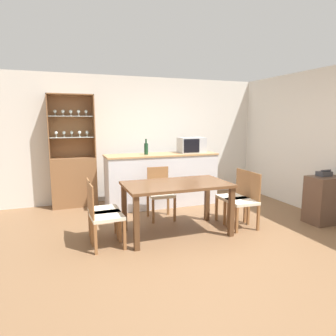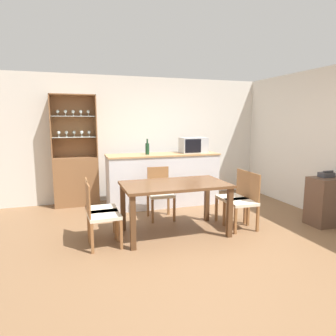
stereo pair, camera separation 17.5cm
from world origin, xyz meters
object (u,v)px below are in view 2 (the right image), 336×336
object	(u,v)px
dining_chair_side_right_near	(244,201)
microwave	(193,145)
wine_bottle	(147,148)
side_cabinet	(326,201)
dining_chair_side_left_near	(101,215)
dining_chair_side_right_far	(235,197)
telephone	(326,174)
dining_chair_side_left_far	(99,209)
display_cabinet	(76,173)
dining_table	(175,190)
dining_chair_head_far	(160,193)

from	to	relation	value
dining_chair_side_right_near	microwave	world-z (taller)	microwave
wine_bottle	side_cabinet	distance (m)	3.18
dining_chair_side_left_near	side_cabinet	world-z (taller)	dining_chair_side_left_near
dining_chair_side_right_far	side_cabinet	xyz separation A→B (m)	(1.35, -0.53, -0.05)
dining_chair_side_left_near	dining_chair_side_right_near	bearing A→B (deg)	87.19
dining_chair_side_right_far	telephone	size ratio (longest dim) A/B	4.07
microwave	side_cabinet	world-z (taller)	microwave
dining_chair_side_left_far	microwave	distance (m)	2.55
display_cabinet	dining_chair_side_left_far	world-z (taller)	display_cabinet
dining_table	telephone	world-z (taller)	telephone
dining_chair_side_left_far	wine_bottle	bearing A→B (deg)	142.54
wine_bottle	telephone	world-z (taller)	wine_bottle
display_cabinet	microwave	distance (m)	2.38
display_cabinet	dining_chair_side_left_near	xyz separation A→B (m)	(0.25, -2.17, -0.20)
dining_chair_side_right_far	wine_bottle	world-z (taller)	wine_bottle
dining_chair_side_left_near	display_cabinet	bearing A→B (deg)	-176.21
dining_chair_head_far	side_cabinet	size ratio (longest dim) A/B	1.13
dining_table	side_cabinet	bearing A→B (deg)	-9.28
dining_chair_side_right_far	telephone	distance (m)	1.48
display_cabinet	dining_chair_side_left_far	distance (m)	1.93
side_cabinet	telephone	bearing A→B (deg)	83.86
dining_table	microwave	size ratio (longest dim) A/B	2.95
dining_chair_side_right_near	dining_chair_side_left_near	xyz separation A→B (m)	(-2.16, -0.00, 0.00)
dining_table	wine_bottle	distance (m)	1.56
microwave	telephone	world-z (taller)	microwave
dining_chair_head_far	dining_chair_side_left_near	world-z (taller)	same
dining_chair_side_left_near	side_cabinet	xyz separation A→B (m)	(3.51, -0.26, -0.05)
dining_chair_side_right_near	dining_chair_side_left_near	bearing A→B (deg)	92.47
dining_chair_side_right_near	side_cabinet	distance (m)	1.37
dining_chair_head_far	dining_chair_side_left_far	size ratio (longest dim) A/B	1.00
dining_chair_head_far	telephone	size ratio (longest dim) A/B	4.07
dining_chair_head_far	dining_chair_side_right_near	xyz separation A→B (m)	(1.08, -0.89, 0.00)
dining_table	dining_chair_side_right_far	size ratio (longest dim) A/B	1.76
wine_bottle	dining_chair_side_right_far	bearing A→B (deg)	-50.83
dining_chair_side_right_far	wine_bottle	xyz separation A→B (m)	(-1.11, 1.36, 0.70)
dining_chair_side_left_near	side_cabinet	distance (m)	3.52
microwave	dining_chair_side_right_near	bearing A→B (deg)	-84.79
dining_chair_side_left_near	dining_chair_head_far	bearing A→B (deg)	126.50
dining_table	dining_chair_side_right_near	distance (m)	1.11
display_cabinet	dining_chair_side_left_near	size ratio (longest dim) A/B	2.47
dining_chair_side_right_far	dining_chair_head_far	bearing A→B (deg)	59.23
dining_chair_side_left_far	dining_chair_side_left_near	xyz separation A→B (m)	(0.00, -0.26, 0.00)
dining_table	side_cabinet	distance (m)	2.47
dining_table	side_cabinet	size ratio (longest dim) A/B	1.98
dining_chair_side_right_far	dining_chair_side_right_near	xyz separation A→B (m)	(-0.00, -0.26, 0.00)
dining_chair_head_far	telephone	bearing A→B (deg)	158.44
dining_chair_side_left_far	dining_chair_side_right_far	bearing A→B (deg)	90.33
dining_chair_head_far	dining_table	bearing A→B (deg)	92.72
dining_chair_side_right_near	side_cabinet	world-z (taller)	dining_chair_side_right_near
dining_chair_side_left_near	wine_bottle	world-z (taller)	wine_bottle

